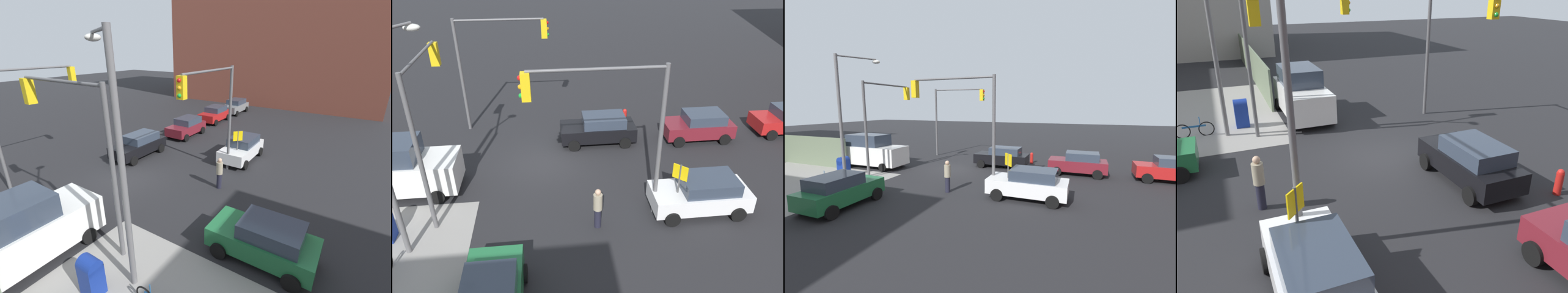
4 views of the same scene
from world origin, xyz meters
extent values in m
plane|color=black|center=(0.00, 0.00, 0.00)|extent=(120.00, 120.00, 0.00)
cylinder|color=#59595B|center=(-4.50, 4.50, 3.25)|extent=(0.18, 0.18, 6.50)
cylinder|color=#59595B|center=(-2.02, 4.50, 6.38)|extent=(4.96, 0.12, 0.12)
cube|color=yellow|center=(0.46, 4.50, 5.85)|extent=(0.32, 0.36, 1.00)
sphere|color=red|center=(0.64, 4.50, 6.17)|extent=(0.18, 0.18, 0.18)
sphere|color=orange|center=(0.64, 4.50, 5.85)|extent=(0.18, 0.18, 0.18)
sphere|color=green|center=(0.64, 4.50, 5.53)|extent=(0.18, 0.18, 0.18)
cylinder|color=#59595B|center=(4.50, -4.50, 3.25)|extent=(0.18, 0.18, 6.50)
cylinder|color=#59595B|center=(2.10, -4.50, 6.38)|extent=(4.80, 0.12, 0.12)
cube|color=yellow|center=(-0.30, -4.50, 5.85)|extent=(0.32, 0.36, 1.00)
sphere|color=red|center=(-0.48, -4.50, 6.17)|extent=(0.18, 0.18, 0.18)
sphere|color=orange|center=(-0.48, -4.50, 5.85)|extent=(0.18, 0.18, 0.18)
sphere|color=green|center=(-0.48, -4.50, 5.53)|extent=(0.18, 0.18, 0.18)
cylinder|color=#59595B|center=(4.50, 4.50, 3.25)|extent=(0.18, 0.18, 6.50)
cylinder|color=#59595B|center=(4.50, 2.25, 6.38)|extent=(0.12, 4.50, 0.12)
cube|color=yellow|center=(4.50, 0.00, 5.85)|extent=(0.36, 0.32, 1.00)
sphere|color=red|center=(4.50, -0.18, 6.17)|extent=(0.18, 0.18, 0.18)
sphere|color=orange|center=(4.50, -0.18, 5.85)|extent=(0.18, 0.18, 0.18)
sphere|color=green|center=(4.50, -0.18, 5.53)|extent=(0.18, 0.18, 0.18)
cylinder|color=slate|center=(5.20, 5.80, 4.00)|extent=(0.20, 0.20, 8.00)
cylinder|color=slate|center=(4.61, 4.76, 7.90)|extent=(1.27, 2.14, 0.10)
ellipsoid|color=silver|center=(4.02, 3.71, 7.75)|extent=(0.56, 0.36, 0.24)
cylinder|color=#4C4C4C|center=(-5.40, 4.72, 1.20)|extent=(0.08, 0.08, 2.40)
cube|color=yellow|center=(-5.40, 4.72, 2.05)|extent=(0.48, 0.48, 0.64)
cube|color=navy|center=(6.20, 5.00, 0.57)|extent=(0.56, 0.64, 1.15)
cylinder|color=navy|center=(6.20, 5.00, 1.15)|extent=(0.56, 0.64, 0.56)
cylinder|color=red|center=(-5.00, -4.20, 0.40)|extent=(0.26, 0.26, 0.80)
sphere|color=red|center=(-5.00, -4.20, 0.82)|extent=(0.24, 0.24, 0.24)
cube|color=#B21919|center=(-14.28, -1.89, 0.70)|extent=(3.96, 1.80, 0.75)
cylinder|color=black|center=(-12.93, -0.99, 0.32)|extent=(0.64, 0.22, 0.64)
cylinder|color=black|center=(-12.93, -2.79, 0.32)|extent=(0.64, 0.22, 0.64)
cube|color=maroon|center=(-8.71, -1.70, 0.70)|extent=(3.88, 1.80, 0.75)
cube|color=#2D3847|center=(-9.02, -1.70, 1.35)|extent=(2.17, 1.58, 0.55)
cylinder|color=black|center=(-7.39, -0.80, 0.32)|extent=(0.64, 0.22, 0.64)
cylinder|color=black|center=(-7.39, -2.60, 0.32)|extent=(0.64, 0.22, 0.64)
cylinder|color=black|center=(-10.03, -0.80, 0.32)|extent=(0.64, 0.22, 0.64)
cylinder|color=black|center=(-10.03, -2.60, 0.32)|extent=(0.64, 0.22, 0.64)
cube|color=white|center=(-6.41, 4.60, 0.70)|extent=(4.09, 1.80, 0.75)
cube|color=#2D3847|center=(-6.74, 4.60, 1.35)|extent=(2.29, 1.58, 0.55)
cylinder|color=black|center=(-5.02, 5.50, 0.32)|extent=(0.64, 0.22, 0.64)
cylinder|color=black|center=(-5.02, 3.70, 0.32)|extent=(0.64, 0.22, 0.64)
cylinder|color=black|center=(-7.81, 5.50, 0.32)|extent=(0.64, 0.22, 0.64)
cylinder|color=black|center=(-7.81, 3.70, 0.32)|extent=(0.64, 0.22, 0.64)
cube|color=black|center=(-2.99, -1.95, 0.70)|extent=(4.15, 1.80, 0.75)
cube|color=#2D3847|center=(-3.32, -1.95, 1.35)|extent=(2.32, 1.58, 0.55)
cylinder|color=black|center=(-1.58, -1.05, 0.32)|extent=(0.64, 0.22, 0.64)
cylinder|color=black|center=(-1.58, -2.85, 0.32)|extent=(0.64, 0.22, 0.64)
cylinder|color=black|center=(-4.40, -1.05, 0.32)|extent=(0.64, 0.22, 0.64)
cylinder|color=black|center=(-4.40, -2.85, 0.32)|extent=(0.64, 0.22, 0.64)
cube|color=#1E6638|center=(1.77, 8.98, 0.70)|extent=(1.80, 3.90, 0.75)
cube|color=#2D3847|center=(1.77, 9.29, 1.35)|extent=(1.58, 2.18, 0.55)
cylinder|color=black|center=(2.67, 7.65, 0.32)|extent=(0.22, 0.64, 0.64)
cylinder|color=black|center=(0.87, 7.65, 0.32)|extent=(0.22, 0.64, 0.64)
cylinder|color=black|center=(2.67, 10.30, 0.32)|extent=(0.22, 0.64, 0.64)
cylinder|color=black|center=(0.87, 10.30, 0.32)|extent=(0.22, 0.64, 0.64)
cube|color=white|center=(6.61, 1.80, 1.02)|extent=(5.40, 2.10, 1.40)
cube|color=#2D3847|center=(7.04, 1.80, 2.17)|extent=(3.02, 1.85, 0.90)
cylinder|color=black|center=(4.77, 0.75, 0.32)|extent=(0.64, 0.22, 0.64)
cylinder|color=black|center=(4.77, 2.85, 0.32)|extent=(0.64, 0.22, 0.64)
cylinder|color=black|center=(8.44, 0.75, 0.32)|extent=(0.64, 0.22, 0.64)
cylinder|color=black|center=(8.44, 2.85, 0.32)|extent=(0.64, 0.22, 0.64)
cylinder|color=#9E937A|center=(-2.00, 5.20, 1.24)|extent=(0.36, 0.36, 0.70)
sphere|color=tan|center=(-2.00, 5.20, 1.71)|extent=(0.24, 0.24, 0.24)
cylinder|color=#1E1E2D|center=(-2.00, 5.20, 0.44)|extent=(0.28, 0.28, 0.89)
torus|color=black|center=(5.60, 7.72, 0.33)|extent=(0.05, 0.71, 0.71)
torus|color=black|center=(5.60, 6.68, 0.33)|extent=(0.05, 0.71, 0.71)
cube|color=#1E5999|center=(5.60, 7.20, 0.51)|extent=(0.04, 1.04, 0.08)
cylinder|color=#1E5999|center=(5.60, 6.92, 0.75)|extent=(0.04, 0.04, 0.40)
camera|label=1|loc=(9.66, 11.14, 7.46)|focal=24.00mm
camera|label=2|loc=(-0.24, 17.00, 10.45)|focal=35.00mm
camera|label=3|loc=(-9.01, 17.82, 4.83)|focal=24.00mm
camera|label=4|loc=(-13.00, 6.02, 6.59)|focal=35.00mm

